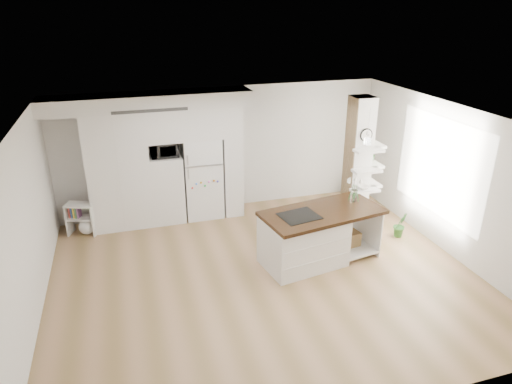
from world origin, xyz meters
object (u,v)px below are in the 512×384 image
at_px(refrigerator, 202,177).
at_px(bookshelf, 83,221).
at_px(kitchen_island, 309,237).
at_px(floor_plant_a, 400,225).

distance_m(refrigerator, bookshelf, 2.53).
bearing_deg(kitchen_island, bookshelf, 139.75).
bearing_deg(floor_plant_a, refrigerator, 149.14).
bearing_deg(bookshelf, floor_plant_a, 1.72).
relative_size(bookshelf, floor_plant_a, 1.32).
height_order(kitchen_island, bookshelf, kitchen_island).
relative_size(refrigerator, kitchen_island, 0.78).
bearing_deg(refrigerator, floor_plant_a, -30.86).
height_order(kitchen_island, floor_plant_a, kitchen_island).
bearing_deg(bookshelf, refrigerator, 23.95).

